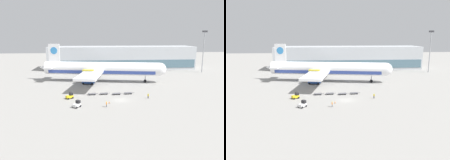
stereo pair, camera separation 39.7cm
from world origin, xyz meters
TOP-DOWN VIEW (x-y plane):
  - ground_plane at (0.00, 0.00)m, footprint 400.00×400.00m
  - terminal_building at (9.92, 69.59)m, footprint 90.00×18.20m
  - light_mast at (53.56, 49.98)m, footprint 2.80×0.50m
  - airplane_main at (-5.41, 30.22)m, footprint 57.52×48.64m
  - scissor_lift_loader at (-10.56, 25.32)m, footprint 5.68×4.23m
  - baggage_tug_foreground at (-13.51, -5.84)m, footprint 2.67×2.79m
  - baggage_tug_mid at (-16.46, 3.44)m, footprint 2.81×2.59m
  - baggage_dolly_lead at (-9.10, 7.45)m, footprint 3.76×1.75m
  - baggage_dolly_second at (-4.83, 7.63)m, footprint 3.76×1.75m
  - baggage_dolly_third at (-0.36, 6.96)m, footprint 3.76×1.75m
  - baggage_dolly_trail at (3.93, 7.41)m, footprint 3.76×1.75m
  - ground_crew_near at (-4.90, -6.47)m, footprint 0.29×0.56m
  - ground_crew_far at (9.64, 1.22)m, footprint 0.39×0.48m
  - traffic_cone_near at (-3.78, -2.90)m, footprint 0.40×0.40m

SIDE VIEW (x-z plane):
  - ground_plane at x=0.00m, z-range 0.00..0.00m
  - traffic_cone_near at x=-3.78m, z-range -0.01..0.69m
  - baggage_dolly_lead at x=-9.10m, z-range 0.15..0.63m
  - baggage_dolly_second at x=-4.83m, z-range 0.15..0.63m
  - baggage_dolly_third at x=-0.36m, z-range 0.15..0.63m
  - baggage_dolly_trail at x=3.93m, z-range 0.15..0.63m
  - baggage_tug_foreground at x=-13.51m, z-range -0.12..1.88m
  - baggage_tug_mid at x=-16.46m, z-range -0.12..1.88m
  - ground_crew_far at x=9.64m, z-range 0.14..1.81m
  - ground_crew_near at x=-4.90m, z-range 0.14..1.83m
  - scissor_lift_loader at x=-10.56m, z-range -0.79..5.40m
  - airplane_main at x=-5.41m, z-range -2.66..14.34m
  - terminal_building at x=9.92m, z-range -0.01..13.99m
  - light_mast at x=53.56m, z-range 1.84..25.25m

